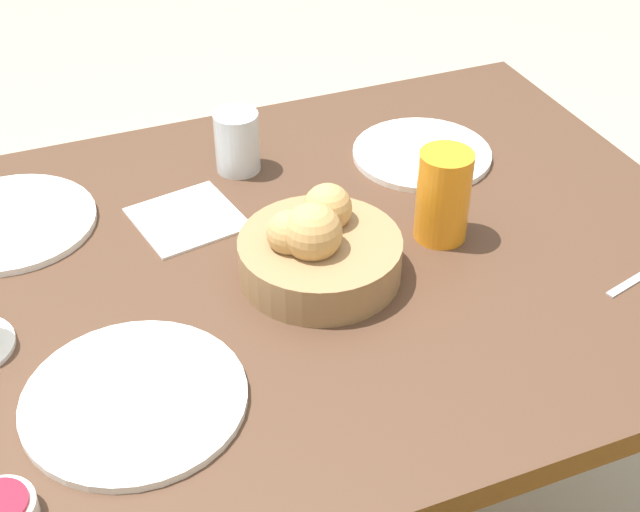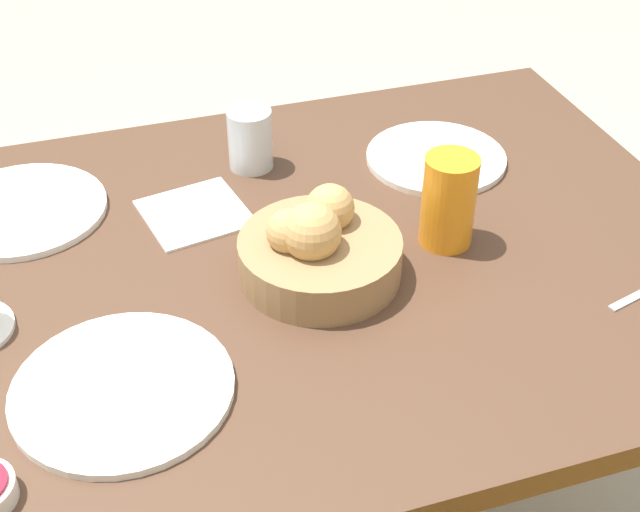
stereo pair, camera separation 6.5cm
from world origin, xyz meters
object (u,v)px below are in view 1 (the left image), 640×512
Objects in this scene: plate_near_left at (422,154)px; napkin at (187,218)px; juice_glass at (443,196)px; water_tumbler at (237,142)px; jam_bowl_berry at (0,511)px; bread_basket at (318,249)px; plate_far_center at (134,399)px; plate_near_right at (10,222)px; spoon_coffee at (639,277)px.

plate_near_left is 0.39m from napkin.
juice_glass is 0.34m from water_tumbler.
bread_basket is at bearing -150.50° from jam_bowl_berry.
plate_far_center is at bearing 65.41° from napkin.
spoon_coffee is (-0.74, 0.43, -0.00)m from plate_near_right.
water_tumbler is 0.16m from napkin.
plate_far_center is (0.53, 0.35, 0.00)m from plate_near_left.
bread_basket is at bearing 124.28° from napkin.
plate_near_right and plate_far_center have the same top height.
plate_near_left and plate_near_right have the same top height.
bread_basket is 0.19m from juice_glass.
plate_far_center is (0.27, 0.14, -0.04)m from bread_basket.
juice_glass is (0.07, 0.20, 0.06)m from plate_near_left.
jam_bowl_berry reaches higher than plate_near_left.
napkin is (0.51, -0.35, 0.00)m from spoon_coffee.
jam_bowl_berry is (0.15, 0.10, 0.01)m from plate_far_center.
napkin is at bearing -125.16° from jam_bowl_berry.
bread_basket is at bearing 143.82° from plate_near_right.
plate_near_left is 0.29m from water_tumbler.
spoon_coffee is (-0.65, 0.03, -0.00)m from plate_far_center.
plate_near_right is (0.62, -0.05, 0.00)m from plate_near_left.
jam_bowl_berry is 0.81m from spoon_coffee.
bread_basket is at bearing 5.31° from juice_glass.
plate_near_left is 0.91× the size of plate_near_right.
spoon_coffee is at bearing 137.03° from juice_glass.
bread_basket is 1.31× the size of napkin.
jam_bowl_berry is (0.41, 0.53, -0.03)m from water_tumbler.
spoon_coffee is (-0.19, 0.18, -0.06)m from juice_glass.
juice_glass reaches higher than plate_near_right.
napkin is at bearing -55.72° from bread_basket.
juice_glass is (-0.46, -0.15, 0.06)m from plate_far_center.
bread_basket is 0.29m from water_tumbler.
plate_near_left is at bearing -175.52° from napkin.
bread_basket is 0.88× the size of plate_near_right.
plate_far_center is 0.49m from water_tumbler.
napkin is (0.39, 0.03, -0.00)m from plate_near_left.
juice_glass reaches higher than bread_basket.
plate_near_right is 3.36× the size of jam_bowl_berry.
plate_far_center is 2.08× the size of spoon_coffee.
bread_basket is 0.23m from napkin.
juice_glass reaches higher than napkin.
water_tumbler reaches higher than jam_bowl_berry.
plate_far_center is 0.49m from juice_glass.
bread_basket is 2.23× the size of water_tumbler.
plate_far_center is at bearing 58.84° from water_tumbler.
water_tumbler is (0.02, -0.29, 0.01)m from bread_basket.
water_tumbler is 0.79× the size of spoon_coffee.
spoon_coffee is at bearing -174.65° from jam_bowl_berry.
juice_glass is 1.82× the size of jam_bowl_berry.
plate_near_left is at bearing -146.48° from jam_bowl_berry.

